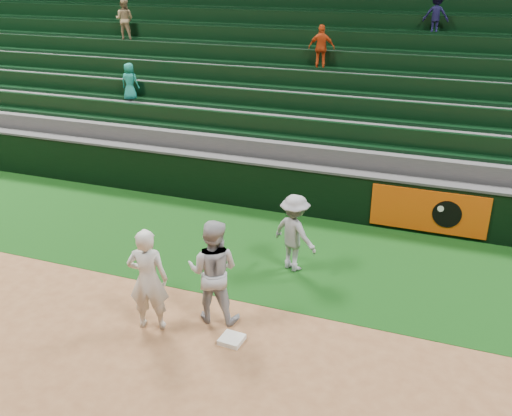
{
  "coord_description": "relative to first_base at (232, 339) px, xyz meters",
  "views": [
    {
      "loc": [
        3.45,
        -7.47,
        5.83
      ],
      "look_at": [
        -0.19,
        2.3,
        1.3
      ],
      "focal_mm": 40.0,
      "sensor_mm": 36.0,
      "label": 1
    }
  ],
  "objects": [
    {
      "name": "ground",
      "position": [
        -0.34,
        0.28,
        -0.04
      ],
      "size": [
        70.0,
        70.0,
        0.0
      ],
      "primitive_type": "plane",
      "color": "brown",
      "rests_on": "ground"
    },
    {
      "name": "foul_grass",
      "position": [
        -0.34,
        3.28,
        -0.04
      ],
      "size": [
        36.0,
        4.2,
        0.01
      ],
      "primitive_type": "cube",
      "color": "#0D340D",
      "rests_on": "ground"
    },
    {
      "name": "first_base",
      "position": [
        0.0,
        0.0,
        0.0
      ],
      "size": [
        0.4,
        0.4,
        0.08
      ],
      "primitive_type": "cube",
      "rotation": [
        0.0,
        0.0,
        -0.07
      ],
      "color": "white",
      "rests_on": "ground"
    },
    {
      "name": "first_baseman",
      "position": [
        -1.47,
        -0.08,
        0.89
      ],
      "size": [
        0.78,
        0.62,
        1.86
      ],
      "primitive_type": "imported",
      "rotation": [
        0.0,
        0.0,
        3.43
      ],
      "color": "silver",
      "rests_on": "ground"
    },
    {
      "name": "baserunner",
      "position": [
        -0.55,
        0.54,
        0.9
      ],
      "size": [
        1.0,
        0.83,
        1.89
      ],
      "primitive_type": "imported",
      "rotation": [
        0.0,
        0.0,
        3.27
      ],
      "color": "#ADAFB8",
      "rests_on": "ground"
    },
    {
      "name": "base_coach",
      "position": [
        0.24,
        2.71,
        0.78
      ],
      "size": [
        1.2,
        0.99,
        1.62
      ],
      "primitive_type": "imported",
      "rotation": [
        0.0,
        0.0,
        2.7
      ],
      "color": "#92949E",
      "rests_on": "foul_grass"
    },
    {
      "name": "field_wall",
      "position": [
        -0.32,
        5.48,
        0.59
      ],
      "size": [
        36.0,
        0.45,
        1.25
      ],
      "color": "black",
      "rests_on": "ground"
    },
    {
      "name": "stadium_seating",
      "position": [
        -0.34,
        9.25,
        1.66
      ],
      "size": [
        36.0,
        5.95,
        4.99
      ],
      "color": "#3D3D40",
      "rests_on": "ground"
    }
  ]
}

